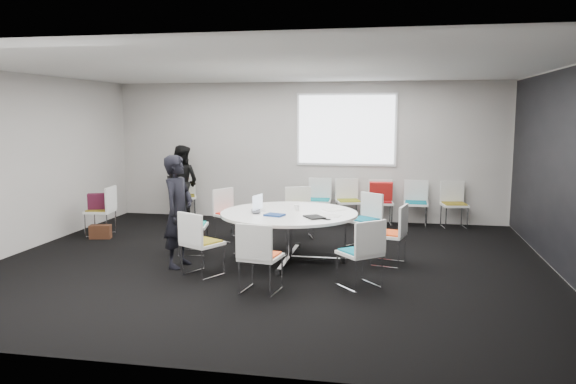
% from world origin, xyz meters
% --- Properties ---
extents(room_shell, '(8.08, 7.08, 2.88)m').
position_xyz_m(room_shell, '(0.09, 0.00, 1.40)').
color(room_shell, black).
rests_on(room_shell, ground).
extents(conference_table, '(2.02, 2.02, 0.73)m').
position_xyz_m(conference_table, '(0.25, 0.19, 0.51)').
color(conference_table, silver).
rests_on(conference_table, ground).
extents(projection_screen, '(1.90, 0.03, 1.35)m').
position_xyz_m(projection_screen, '(0.80, 3.46, 1.85)').
color(projection_screen, white).
rests_on(projection_screen, room_shell).
extents(chair_ring_a, '(0.54, 0.55, 0.88)m').
position_xyz_m(chair_ring_a, '(1.72, 0.23, 0.28)').
color(chair_ring_a, silver).
rests_on(chair_ring_a, ground).
extents(chair_ring_b, '(0.64, 0.64, 0.88)m').
position_xyz_m(chair_ring_b, '(1.29, 1.24, 0.28)').
color(chair_ring_b, silver).
rests_on(chair_ring_b, ground).
extents(chair_ring_c, '(0.58, 0.58, 0.88)m').
position_xyz_m(chair_ring_c, '(0.15, 1.75, 0.28)').
color(chair_ring_c, silver).
rests_on(chair_ring_c, ground).
extents(chair_ring_d, '(0.62, 0.63, 0.88)m').
position_xyz_m(chair_ring_d, '(-0.98, 1.35, 0.28)').
color(chair_ring_d, silver).
rests_on(chair_ring_d, ground).
extents(chair_ring_e, '(0.53, 0.54, 0.88)m').
position_xyz_m(chair_ring_e, '(-1.31, 0.31, 0.28)').
color(chair_ring_e, silver).
rests_on(chair_ring_e, ground).
extents(chair_ring_f, '(0.62, 0.61, 0.88)m').
position_xyz_m(chair_ring_f, '(-0.75, -0.80, 0.28)').
color(chair_ring_f, silver).
rests_on(chair_ring_f, ground).
extents(chair_ring_g, '(0.53, 0.52, 0.88)m').
position_xyz_m(chair_ring_g, '(0.19, -1.35, 0.28)').
color(chair_ring_g, silver).
rests_on(chair_ring_g, ground).
extents(chair_ring_h, '(0.64, 0.64, 0.88)m').
position_xyz_m(chair_ring_h, '(1.37, -0.93, 0.28)').
color(chair_ring_h, silver).
rests_on(chair_ring_h, ground).
extents(chair_back_a, '(0.48, 0.47, 0.88)m').
position_xyz_m(chair_back_a, '(0.31, 3.17, 0.28)').
color(chair_back_a, silver).
rests_on(chair_back_a, ground).
extents(chair_back_b, '(0.57, 0.56, 0.88)m').
position_xyz_m(chair_back_b, '(0.89, 3.17, 0.28)').
color(chair_back_b, silver).
rests_on(chair_back_b, ground).
extents(chair_back_c, '(0.50, 0.49, 0.88)m').
position_xyz_m(chair_back_c, '(1.52, 3.17, 0.28)').
color(chair_back_c, silver).
rests_on(chair_back_c, ground).
extents(chair_back_d, '(0.47, 0.46, 0.88)m').
position_xyz_m(chair_back_d, '(2.19, 3.17, 0.28)').
color(chair_back_d, silver).
rests_on(chair_back_d, ground).
extents(chair_back_e, '(0.53, 0.52, 0.88)m').
position_xyz_m(chair_back_e, '(2.90, 3.15, 0.28)').
color(chair_back_e, silver).
rests_on(chair_back_e, ground).
extents(chair_spare_left, '(0.49, 0.50, 0.88)m').
position_xyz_m(chair_spare_left, '(-3.37, 1.26, 0.28)').
color(chair_spare_left, silver).
rests_on(chair_spare_left, ground).
extents(chair_person_back, '(0.59, 0.59, 0.88)m').
position_xyz_m(chair_person_back, '(-2.52, 3.16, 0.28)').
color(chair_person_back, silver).
rests_on(chair_person_back, ground).
extents(person_main, '(0.46, 0.63, 1.60)m').
position_xyz_m(person_main, '(-1.22, -0.42, 0.80)').
color(person_main, black).
rests_on(person_main, ground).
extents(person_back, '(0.86, 0.74, 1.53)m').
position_xyz_m(person_back, '(-2.51, 3.00, 0.77)').
color(person_back, black).
rests_on(person_back, ground).
extents(laptop, '(0.28, 0.36, 0.03)m').
position_xyz_m(laptop, '(-0.18, 0.10, 0.74)').
color(laptop, '#333338').
rests_on(laptop, conference_table).
extents(laptop_lid, '(0.08, 0.30, 0.22)m').
position_xyz_m(laptop_lid, '(-0.23, 0.21, 0.86)').
color(laptop_lid, silver).
rests_on(laptop_lid, conference_table).
extents(notebook_black, '(0.35, 0.37, 0.02)m').
position_xyz_m(notebook_black, '(0.68, -0.18, 0.74)').
color(notebook_black, black).
rests_on(notebook_black, conference_table).
extents(tablet_folio, '(0.31, 0.27, 0.03)m').
position_xyz_m(tablet_folio, '(0.11, -0.14, 0.74)').
color(tablet_folio, navy).
rests_on(tablet_folio, conference_table).
extents(papers_right, '(0.36, 0.36, 0.00)m').
position_xyz_m(papers_right, '(0.89, 0.52, 0.73)').
color(papers_right, white).
rests_on(papers_right, conference_table).
extents(papers_front, '(0.32, 0.24, 0.00)m').
position_xyz_m(papers_front, '(0.88, 0.00, 0.73)').
color(papers_front, silver).
rests_on(papers_front, conference_table).
extents(cup, '(0.08, 0.08, 0.09)m').
position_xyz_m(cup, '(0.34, 0.35, 0.78)').
color(cup, white).
rests_on(cup, conference_table).
extents(phone, '(0.16, 0.12, 0.01)m').
position_xyz_m(phone, '(0.85, -0.27, 0.73)').
color(phone, black).
rests_on(phone, conference_table).
extents(maroon_bag, '(0.42, 0.28, 0.28)m').
position_xyz_m(maroon_bag, '(-3.38, 1.26, 0.62)').
color(maroon_bag, '#471326').
rests_on(maroon_bag, chair_spare_left).
extents(brown_bag, '(0.39, 0.23, 0.24)m').
position_xyz_m(brown_bag, '(-3.26, 1.03, 0.12)').
color(brown_bag, '#422315').
rests_on(brown_bag, ground).
extents(red_jacket, '(0.45, 0.18, 0.36)m').
position_xyz_m(red_jacket, '(1.52, 2.94, 0.70)').
color(red_jacket, '#AE1715').
rests_on(red_jacket, chair_back_c).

